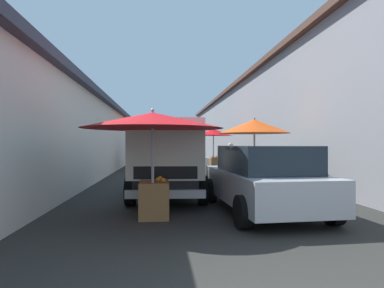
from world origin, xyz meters
name	(u,v)px	position (x,y,z in m)	size (l,w,h in m)	color
ground	(186,175)	(13.50, 0.00, 0.00)	(90.00, 90.00, 0.00)	#282826
building_left_whitewash	(48,139)	(15.75, 7.16, 1.78)	(49.80, 7.50, 3.55)	beige
building_right_concrete	(307,122)	(15.75, -7.16, 2.74)	(49.80, 7.50, 5.47)	gray
fruit_stall_far_right	(256,134)	(8.09, -1.83, 1.80)	(2.30, 2.30, 2.36)	#9E9EA3
fruit_stall_near_right	(153,130)	(4.44, 1.35, 1.77)	(2.79, 2.79, 2.19)	#9E9EA3
fruit_stall_far_left	(157,139)	(17.20, 1.45, 1.77)	(2.41, 2.41, 2.40)	#9E9EA3
fruit_stall_near_left	(214,138)	(15.94, -1.78, 1.85)	(2.12, 2.12, 2.43)	#9E9EA3
hatchback_car	(262,178)	(4.88, -1.02, 0.74)	(4.00, 2.09, 1.45)	#ADAFB5
delivery_truck	(168,161)	(6.54, 1.02, 1.04)	(5.00, 2.16, 2.08)	black
vendor_by_crates	(230,161)	(9.72, -1.37, 0.88)	(0.62, 0.25, 1.54)	#232328
vendor_in_shade	(159,156)	(12.11, 1.26, 0.98)	(0.34, 0.64, 1.68)	#232328
parked_scooter	(139,163)	(15.56, 2.35, 0.45)	(1.69, 0.37, 1.14)	black
plastic_stool	(221,172)	(11.09, -1.26, 0.33)	(0.30, 0.30, 0.43)	#194CB2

